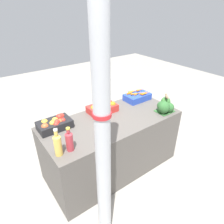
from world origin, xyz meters
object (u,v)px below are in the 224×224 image
at_px(apple_crate, 55,124).
at_px(sparrow_bird, 167,96).
at_px(carrot_crate, 137,96).
at_px(juice_bottle_ruby, 69,141).
at_px(broccoli_pile, 165,106).
at_px(juice_bottle_golden, 58,144).
at_px(orange_crate, 102,108).
at_px(support_pole, 102,129).

bearing_deg(apple_crate, sparrow_bird, -19.13).
bearing_deg(sparrow_bird, carrot_crate, 44.28).
bearing_deg(sparrow_bird, juice_bottle_ruby, 125.72).
distance_m(broccoli_pile, juice_bottle_golden, 1.43).
relative_size(apple_crate, sparrow_bird, 3.13).
distance_m(apple_crate, carrot_crate, 1.25).
bearing_deg(carrot_crate, sparrow_bird, -81.84).
bearing_deg(apple_crate, juice_bottle_golden, -108.20).
relative_size(broccoli_pile, juice_bottle_ruby, 1.00).
bearing_deg(orange_crate, broccoli_pile, -36.30).
bearing_deg(orange_crate, support_pole, -123.56).
height_order(carrot_crate, sparrow_bird, sparrow_bird).
bearing_deg(broccoli_pile, apple_crate, 159.80).
relative_size(orange_crate, broccoli_pile, 1.45).
xyz_separation_m(juice_bottle_ruby, sparrow_bird, (1.35, -0.01, 0.10)).
xyz_separation_m(support_pole, orange_crate, (0.61, 0.92, -0.40)).
distance_m(carrot_crate, juice_bottle_ruby, 1.36).
xyz_separation_m(carrot_crate, sparrow_bird, (0.07, -0.46, 0.15)).
bearing_deg(broccoli_pile, juice_bottle_golden, 178.95).
xyz_separation_m(orange_crate, juice_bottle_ruby, (-0.67, -0.45, 0.05)).
bearing_deg(juice_bottle_ruby, support_pole, -81.92).
xyz_separation_m(support_pole, juice_bottle_ruby, (-0.07, 0.47, -0.36)).
bearing_deg(apple_crate, broccoli_pile, -20.20).
bearing_deg(support_pole, broccoli_pile, 19.41).
height_order(carrot_crate, juice_bottle_golden, juice_bottle_golden).
height_order(broccoli_pile, sparrow_bird, sparrow_bird).
bearing_deg(carrot_crate, juice_bottle_golden, -162.25).
bearing_deg(juice_bottle_golden, carrot_crate, 17.75).
height_order(juice_bottle_golden, sparrow_bird, juice_bottle_golden).
bearing_deg(carrot_crate, orange_crate, 179.98).
relative_size(support_pole, apple_crate, 6.70).
bearing_deg(orange_crate, sparrow_bird, -34.10).
bearing_deg(juice_bottle_golden, juice_bottle_ruby, -0.00).
distance_m(support_pole, sparrow_bird, 1.39).
bearing_deg(juice_bottle_golden, orange_crate, 29.60).
height_order(orange_crate, sparrow_bird, sparrow_bird).
distance_m(orange_crate, carrot_crate, 0.61).
xyz_separation_m(support_pole, broccoli_pile, (1.25, 0.44, -0.38)).
xyz_separation_m(support_pole, apple_crate, (-0.03, 0.91, -0.40)).
bearing_deg(juice_bottle_ruby, broccoli_pile, -1.14).
xyz_separation_m(apple_crate, sparrow_bird, (1.32, -0.46, 0.14)).
distance_m(juice_bottle_golden, juice_bottle_ruby, 0.12).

